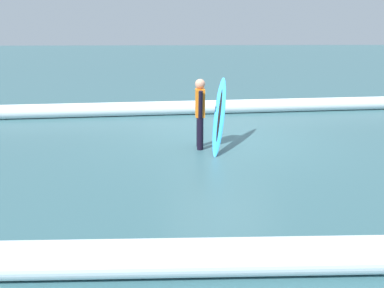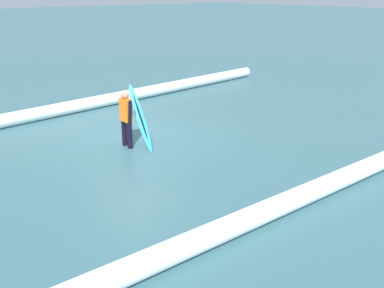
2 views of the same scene
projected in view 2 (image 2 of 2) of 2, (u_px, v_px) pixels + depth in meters
ground_plane at (134, 136)px, 12.53m from camera, size 172.43×172.43×0.00m
surfer at (126, 116)px, 11.40m from camera, size 0.22×0.58×1.53m
surfboard at (140, 117)px, 11.69m from camera, size 0.60×1.56×1.52m
wave_crest_foreground at (34, 115)px, 13.85m from camera, size 21.31×1.84×0.43m
wave_crest_midground at (172, 252)px, 6.67m from camera, size 14.55×1.03×0.40m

